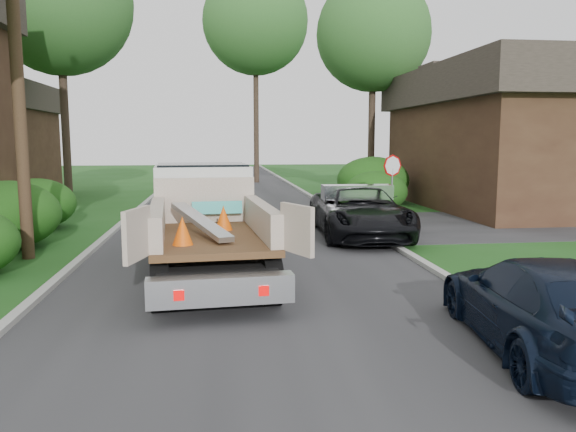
# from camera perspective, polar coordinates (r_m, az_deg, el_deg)

# --- Properties ---
(ground) EXTENTS (120.00, 120.00, 0.00)m
(ground) POSITION_cam_1_polar(r_m,az_deg,el_deg) (10.06, -2.73, -9.39)
(ground) COLOR #1A4814
(ground) RESTS_ON ground
(road) EXTENTS (8.00, 90.00, 0.02)m
(road) POSITION_cam_1_polar(r_m,az_deg,el_deg) (19.83, -4.97, -0.90)
(road) COLOR #28282B
(road) RESTS_ON ground
(side_street) EXTENTS (16.00, 7.00, 0.02)m
(side_street) POSITION_cam_1_polar(r_m,az_deg,el_deg) (22.72, 27.00, -0.62)
(side_street) COLOR #28282B
(side_street) RESTS_ON ground
(curb_left) EXTENTS (0.20, 90.00, 0.12)m
(curb_left) POSITION_cam_1_polar(r_m,az_deg,el_deg) (20.09, -16.74, -0.93)
(curb_left) COLOR #9E9E99
(curb_left) RESTS_ON ground
(curb_right) EXTENTS (0.20, 90.00, 0.12)m
(curb_right) POSITION_cam_1_polar(r_m,az_deg,el_deg) (20.39, 6.62, -0.53)
(curb_right) COLOR #9E9E99
(curb_right) RESTS_ON ground
(stop_sign) EXTENTS (0.71, 0.32, 2.48)m
(stop_sign) POSITION_cam_1_polar(r_m,az_deg,el_deg) (19.55, 10.54, 4.10)
(stop_sign) COLOR slate
(stop_sign) RESTS_ON ground
(utility_pole) EXTENTS (2.42, 1.25, 10.00)m
(utility_pole) POSITION_cam_1_polar(r_m,az_deg,el_deg) (15.49, -25.90, 15.17)
(utility_pole) COLOR #382619
(utility_pole) RESTS_ON ground
(house_right) EXTENTS (9.72, 12.96, 6.20)m
(house_right) POSITION_cam_1_polar(r_m,az_deg,el_deg) (27.30, 23.25, 7.49)
(house_right) COLOR #372116
(house_right) RESTS_ON ground
(hedge_left_b) EXTENTS (2.86, 2.86, 1.87)m
(hedge_left_b) POSITION_cam_1_polar(r_m,az_deg,el_deg) (17.22, -26.68, 0.13)
(hedge_left_b) COLOR #164810
(hedge_left_b) RESTS_ON ground
(hedge_left_c) EXTENTS (2.60, 2.60, 1.70)m
(hedge_left_c) POSITION_cam_1_polar(r_m,az_deg,el_deg) (20.62, -24.24, 1.15)
(hedge_left_c) COLOR #164810
(hedge_left_c) RESTS_ON ground
(hedge_right_a) EXTENTS (2.60, 2.60, 1.70)m
(hedge_right_a) POSITION_cam_1_polar(r_m,az_deg,el_deg) (23.61, 8.94, 2.48)
(hedge_right_a) COLOR #164810
(hedge_right_a) RESTS_ON ground
(hedge_right_b) EXTENTS (3.38, 3.38, 2.21)m
(hedge_right_b) POSITION_cam_1_polar(r_m,az_deg,el_deg) (26.66, 8.62, 3.62)
(hedge_right_b) COLOR #164810
(hedge_right_b) RESTS_ON ground
(tree_left_far) EXTENTS (6.40, 6.40, 12.20)m
(tree_left_far) POSITION_cam_1_polar(r_m,az_deg,el_deg) (28.10, -22.25, 19.52)
(tree_left_far) COLOR #2D2119
(tree_left_far) RESTS_ON ground
(tree_right_far) EXTENTS (6.00, 6.00, 11.50)m
(tree_right_far) POSITION_cam_1_polar(r_m,az_deg,el_deg) (31.21, 8.67, 17.79)
(tree_right_far) COLOR #2D2119
(tree_right_far) RESTS_ON ground
(tree_center_far) EXTENTS (7.20, 7.20, 14.60)m
(tree_center_far) POSITION_cam_1_polar(r_m,az_deg,el_deg) (40.49, -3.33, 19.10)
(tree_center_far) COLOR #2D2119
(tree_center_far) RESTS_ON ground
(flatbed_truck) EXTENTS (3.10, 6.49, 2.39)m
(flatbed_truck) POSITION_cam_1_polar(r_m,az_deg,el_deg) (12.87, -8.38, 0.22)
(flatbed_truck) COLOR black
(flatbed_truck) RESTS_ON ground
(black_pickup) EXTENTS (2.81, 5.67, 1.54)m
(black_pickup) POSITION_cam_1_polar(r_m,az_deg,el_deg) (17.40, 7.30, 0.42)
(black_pickup) COLOR black
(black_pickup) RESTS_ON ground
(navy_suv) EXTENTS (2.49, 4.87, 1.35)m
(navy_suv) POSITION_cam_1_polar(r_m,az_deg,el_deg) (8.72, 24.72, -8.18)
(navy_suv) COLOR black
(navy_suv) RESTS_ON ground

